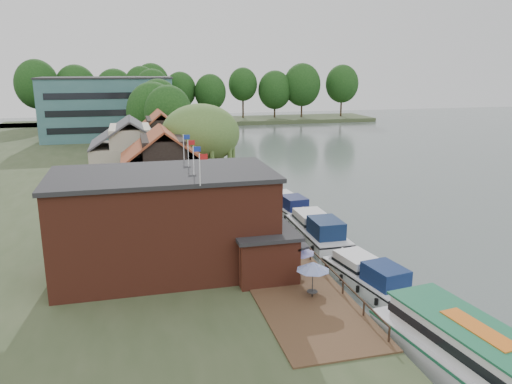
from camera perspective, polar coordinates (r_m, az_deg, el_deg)
ground at (r=42.53m, az=12.00°, el=-7.30°), size 260.00×260.00×0.00m
land_bank at (r=72.86m, az=-23.40°, el=1.26°), size 50.00×140.00×1.00m
quay_deck at (r=48.57m, az=-1.71°, el=-2.94°), size 6.00×50.00×0.10m
quay_rail at (r=49.54m, az=1.21°, el=-2.05°), size 0.20×49.00×1.00m
pub at (r=36.18m, az=-7.24°, el=-3.14°), size 20.00×11.00×7.30m
hotel_block at (r=105.71m, az=-16.59°, el=9.18°), size 25.40×12.40×12.30m
cottage_a at (r=50.44m, az=-10.54°, el=2.40°), size 8.60×7.60×8.50m
cottage_b at (r=60.18m, az=-14.06°, el=4.11°), size 9.60×8.60×8.50m
cottage_c at (r=69.18m, az=-10.82°, el=5.56°), size 7.60×7.60×8.50m
willow at (r=55.60m, az=-6.30°, el=4.65°), size 8.60×8.60×10.43m
umbrella_0 at (r=32.14m, az=6.48°, el=-9.91°), size 2.15×2.15×2.38m
umbrella_1 at (r=34.80m, az=4.79°, el=-7.92°), size 2.33×2.33×2.38m
umbrella_2 at (r=37.91m, az=2.71°, el=-5.99°), size 1.96×1.96×2.38m
umbrella_3 at (r=41.28m, az=1.10°, el=-4.27°), size 2.30×2.30×2.38m
umbrella_4 at (r=43.34m, az=0.55°, el=-3.36°), size 2.07×2.07×2.38m
umbrella_5 at (r=47.53m, az=0.09°, el=-1.76°), size 2.27×2.27×2.38m
cruiser_0 at (r=36.63m, az=12.77°, el=-8.97°), size 4.63×10.04×2.33m
cruiser_1 at (r=45.25m, az=7.02°, el=-3.98°), size 3.57×10.78×2.64m
cruiser_2 at (r=53.36m, az=3.63°, el=-1.27°), size 3.84×9.73×2.29m
cruiser_3 at (r=63.25m, az=-0.84°, el=1.39°), size 3.78×10.86×2.64m
tour_boat at (r=27.60m, az=24.84°, el=-17.33°), size 5.75×14.46×3.07m
swan at (r=31.75m, az=19.01°, el=-15.14°), size 0.44×0.44×0.44m
bank_tree_0 at (r=78.27m, az=-9.94°, el=7.73°), size 7.29×7.29×11.62m
bank_tree_1 at (r=84.99m, az=-11.65°, el=8.25°), size 8.65×8.65×11.92m
bank_tree_2 at (r=92.81m, az=-11.03°, el=8.85°), size 7.65×7.65×12.19m
bank_tree_3 at (r=112.61m, az=-11.67°, el=10.14°), size 7.56×7.56×13.82m
bank_tree_4 at (r=121.20m, az=-11.26°, el=9.98°), size 6.42×6.42×11.93m
bank_tree_5 at (r=128.38m, az=-12.91°, el=10.67°), size 8.23×8.23×14.41m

